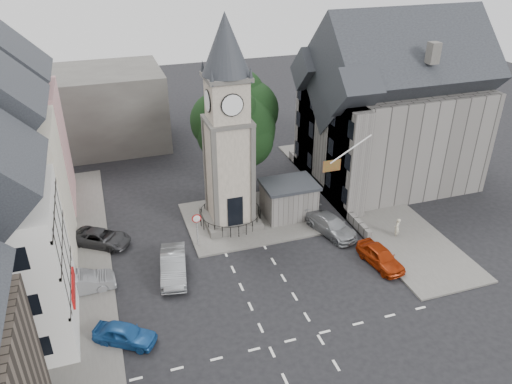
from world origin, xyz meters
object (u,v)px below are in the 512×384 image
object	(u,v)px
car_west_blue	(125,334)
car_east_red	(380,256)
clock_tower	(228,128)
stone_shelter	(289,200)
pedestrian	(397,228)

from	to	relation	value
car_west_blue	car_east_red	size ratio (longest dim) A/B	0.90
clock_tower	car_east_red	world-z (taller)	clock_tower
clock_tower	stone_shelter	xyz separation A→B (m)	(4.80, -0.49, -6.57)
clock_tower	car_west_blue	bearing A→B (deg)	-131.00
pedestrian	clock_tower	bearing A→B (deg)	-66.97
clock_tower	stone_shelter	distance (m)	8.15
car_west_blue	car_east_red	world-z (taller)	car_east_red
clock_tower	stone_shelter	world-z (taller)	clock_tower
car_west_blue	stone_shelter	bearing A→B (deg)	-22.52
stone_shelter	car_west_blue	size ratio (longest dim) A/B	1.18
pedestrian	stone_shelter	bearing A→B (deg)	-78.83
car_west_blue	pedestrian	xyz separation A→B (m)	(20.74, 4.64, 0.19)
car_west_blue	pedestrian	size ratio (longest dim) A/B	2.25
stone_shelter	clock_tower	bearing A→B (deg)	174.16
car_west_blue	pedestrian	world-z (taller)	pedestrian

